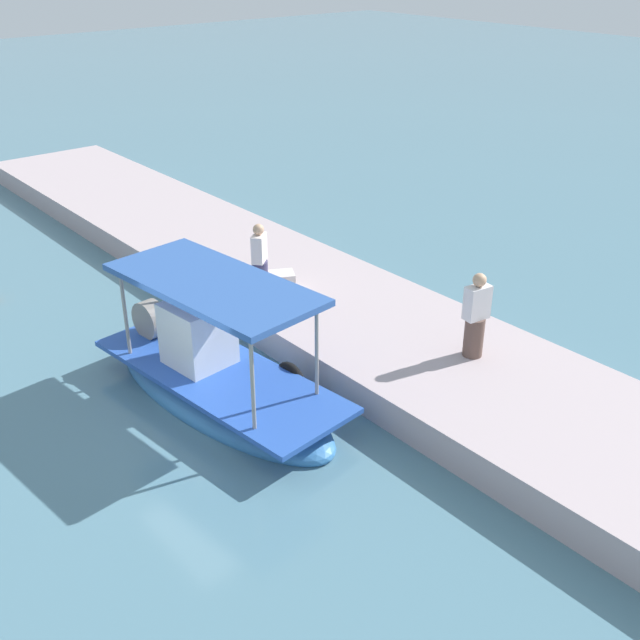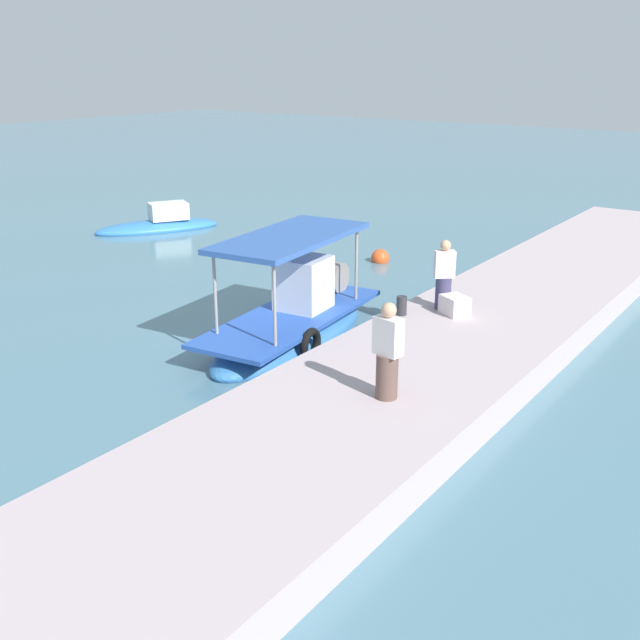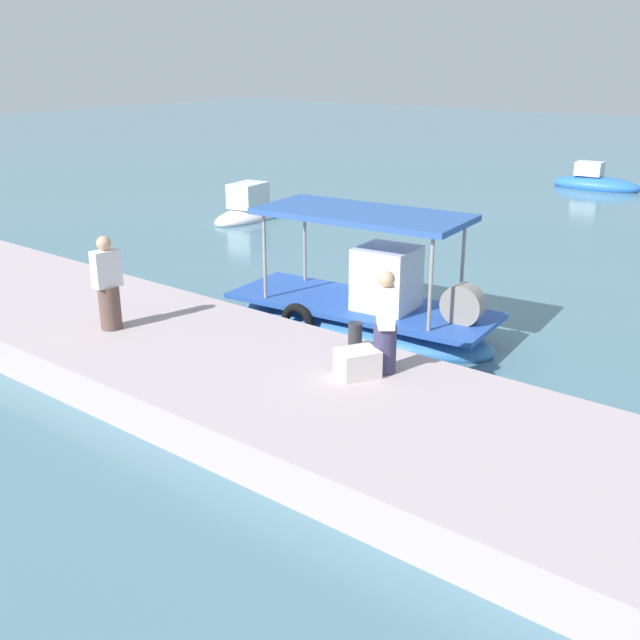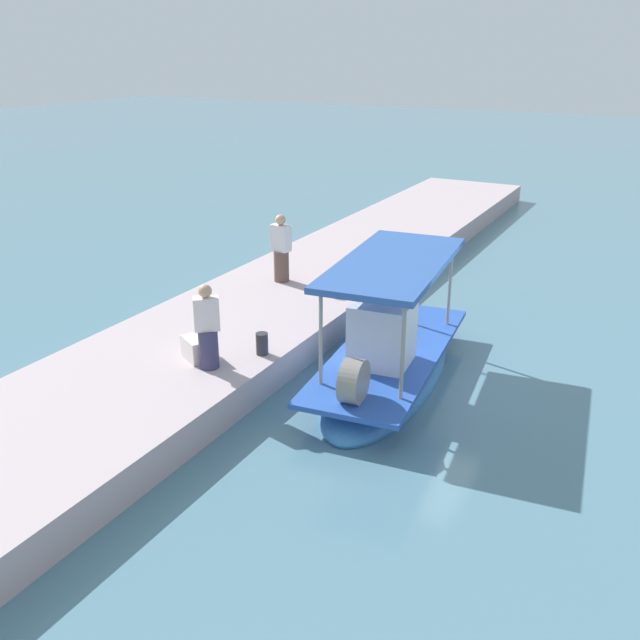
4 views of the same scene
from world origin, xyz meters
The scene contains 7 objects.
ground_plane centered at (0.00, 0.00, 0.00)m, with size 120.00×120.00×0.00m, color slate.
dock_quay centered at (0.00, -4.16, 0.33)m, with size 36.00×4.04×0.65m, color #B7A4A8.
main_fishing_boat centered at (0.55, -0.41, 0.43)m, with size 5.94×2.57×2.85m.
fisherman_near_bollard centered at (-2.21, -4.54, 1.44)m, with size 0.44×0.52×1.73m.
fisherman_by_crate centered at (2.82, -3.09, 1.40)m, with size 0.52×0.52×1.65m.
mooring_bollard centered at (1.85, -2.54, 0.87)m, with size 0.24×0.24×0.44m, color #2D2D33.
cargo_crate centered at (2.60, -3.51, 0.87)m, with size 0.62×0.49×0.44m, color silver.
Camera 1 is at (-10.24, 6.04, 8.00)m, focal length 42.75 mm.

